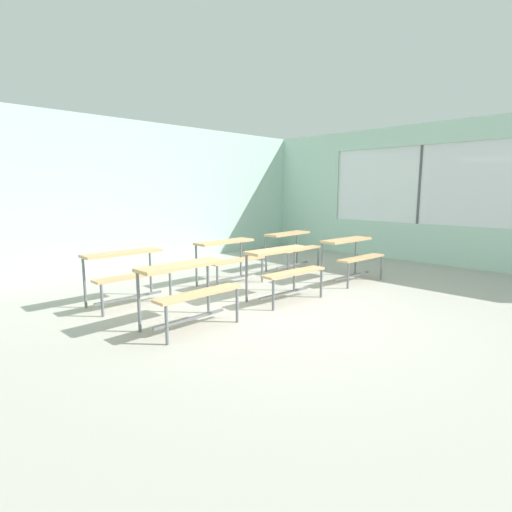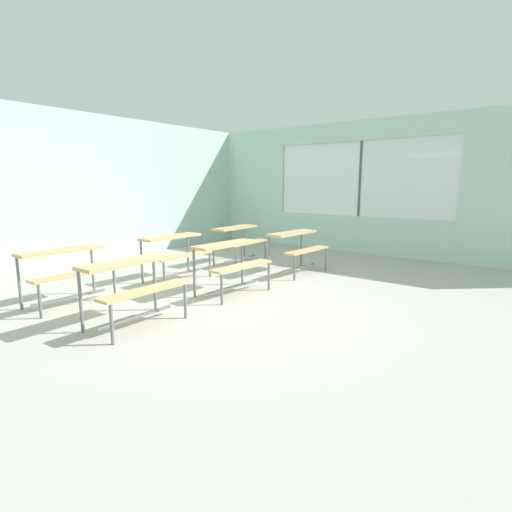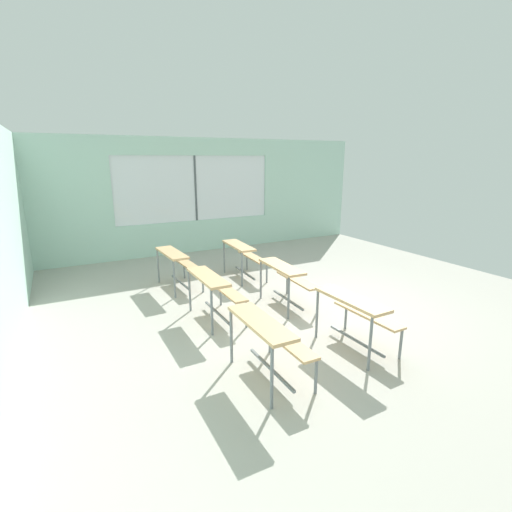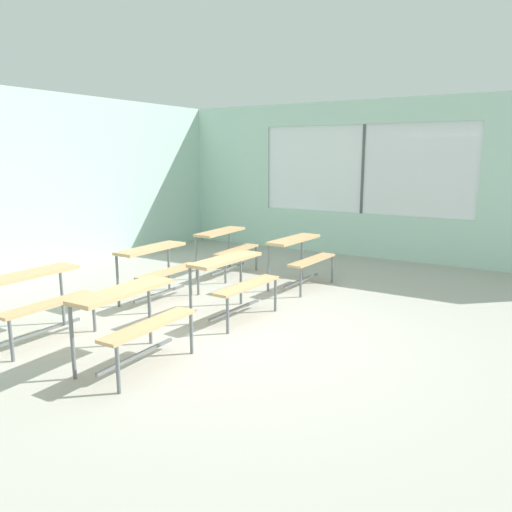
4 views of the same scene
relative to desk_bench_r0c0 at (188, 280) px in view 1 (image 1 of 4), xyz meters
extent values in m
cube|color=#ADA89E|center=(1.19, -0.48, -0.59)|extent=(10.00, 9.00, 0.05)
cube|color=silver|center=(1.19, 4.02, 0.94)|extent=(10.00, 0.12, 3.00)
cube|color=silver|center=(6.19, -0.48, -0.14)|extent=(0.12, 9.00, 0.85)
cube|color=silver|center=(6.19, -0.48, 2.21)|extent=(0.12, 9.00, 0.45)
cube|color=silver|center=(6.19, 3.07, 1.14)|extent=(0.12, 1.90, 1.70)
cube|color=white|center=(6.19, 0.02, 1.14)|extent=(0.02, 4.20, 1.70)
cube|color=#4C5156|center=(6.19, 0.02, 1.14)|extent=(0.06, 0.05, 1.70)
cube|color=tan|center=(0.00, 0.11, 0.16)|extent=(1.11, 0.34, 0.04)
cube|color=tan|center=(0.00, -0.21, -0.12)|extent=(1.10, 0.24, 0.03)
cylinder|color=slate|center=(-0.51, 0.24, -0.20)|extent=(0.04, 0.04, 0.72)
cylinder|color=slate|center=(0.49, 0.26, -0.20)|extent=(0.04, 0.04, 0.72)
cylinder|color=slate|center=(-0.49, -0.31, -0.34)|extent=(0.04, 0.04, 0.44)
cylinder|color=slate|center=(0.51, -0.29, -0.34)|extent=(0.04, 0.04, 0.44)
cube|color=slate|center=(0.00, -0.03, -0.46)|extent=(1.00, 0.05, 0.03)
cube|color=tan|center=(1.69, 0.11, 0.16)|extent=(1.11, 0.38, 0.04)
cube|color=tan|center=(1.68, -0.21, -0.12)|extent=(1.11, 0.28, 0.03)
cylinder|color=slate|center=(1.20, 0.28, -0.20)|extent=(0.04, 0.04, 0.72)
cylinder|color=slate|center=(2.20, 0.23, -0.20)|extent=(0.04, 0.04, 0.72)
cylinder|color=slate|center=(1.17, -0.27, -0.34)|extent=(0.04, 0.04, 0.44)
cylinder|color=slate|center=(2.17, -0.32, -0.34)|extent=(0.04, 0.04, 0.44)
cube|color=slate|center=(1.69, -0.03, -0.46)|extent=(1.00, 0.08, 0.03)
cube|color=tan|center=(3.44, 0.08, 0.16)|extent=(1.11, 0.37, 0.04)
cube|color=tan|center=(3.42, -0.24, -0.12)|extent=(1.11, 0.27, 0.03)
cylinder|color=slate|center=(2.95, 0.24, -0.20)|extent=(0.04, 0.04, 0.72)
cylinder|color=slate|center=(3.94, 0.19, -0.20)|extent=(0.04, 0.04, 0.72)
cylinder|color=slate|center=(2.92, -0.31, -0.34)|extent=(0.04, 0.04, 0.44)
cylinder|color=slate|center=(3.92, -0.36, -0.34)|extent=(0.04, 0.04, 0.44)
cube|color=slate|center=(3.43, -0.06, -0.46)|extent=(1.00, 0.08, 0.03)
cube|color=tan|center=(-0.06, 1.48, 0.16)|extent=(1.10, 0.33, 0.04)
cube|color=tan|center=(-0.07, 1.16, -0.12)|extent=(1.10, 0.23, 0.03)
cylinder|color=slate|center=(-0.56, 1.62, -0.20)|extent=(0.04, 0.04, 0.72)
cylinder|color=slate|center=(0.44, 1.61, -0.20)|extent=(0.04, 0.04, 0.72)
cylinder|color=slate|center=(-0.57, 1.07, -0.34)|extent=(0.04, 0.04, 0.44)
cylinder|color=slate|center=(0.43, 1.06, -0.34)|extent=(0.04, 0.04, 0.44)
cube|color=slate|center=(-0.07, 1.34, -0.46)|extent=(1.00, 0.04, 0.03)
cube|color=tan|center=(1.75, 1.41, 0.16)|extent=(1.10, 0.32, 0.04)
cube|color=tan|center=(1.75, 1.09, -0.12)|extent=(1.10, 0.22, 0.03)
cylinder|color=slate|center=(1.25, 1.55, -0.20)|extent=(0.04, 0.04, 0.72)
cylinder|color=slate|center=(2.25, 1.55, -0.20)|extent=(0.04, 0.04, 0.72)
cylinder|color=slate|center=(1.25, 1.00, -0.34)|extent=(0.04, 0.04, 0.44)
cylinder|color=slate|center=(2.25, 1.00, -0.34)|extent=(0.04, 0.04, 0.44)
cube|color=slate|center=(1.75, 1.27, -0.46)|extent=(1.00, 0.03, 0.03)
cube|color=tan|center=(3.48, 1.48, 0.16)|extent=(1.11, 0.37, 0.04)
cube|color=tan|center=(3.49, 1.16, -0.12)|extent=(1.11, 0.27, 0.03)
cylinder|color=slate|center=(2.97, 1.60, -0.20)|extent=(0.04, 0.04, 0.72)
cylinder|color=slate|center=(3.97, 1.64, -0.20)|extent=(0.04, 0.04, 0.72)
cylinder|color=slate|center=(3.00, 1.05, -0.34)|extent=(0.04, 0.04, 0.44)
cylinder|color=slate|center=(4.00, 1.10, -0.34)|extent=(0.04, 0.04, 0.44)
cube|color=slate|center=(3.48, 1.34, -0.46)|extent=(1.00, 0.08, 0.03)
camera|label=1|loc=(-2.61, -3.78, 1.04)|focal=28.00mm
camera|label=2|loc=(-2.61, -3.78, 1.04)|focal=28.00mm
camera|label=3|loc=(-3.38, 3.31, 1.92)|focal=26.10mm
camera|label=4|loc=(-3.20, -3.35, 1.42)|focal=34.94mm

